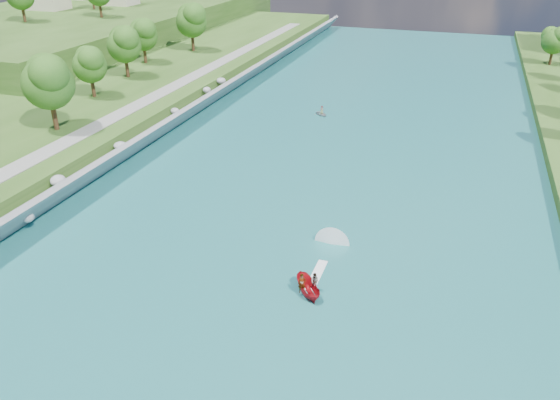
% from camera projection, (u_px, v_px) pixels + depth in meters
% --- Properties ---
extents(ground, '(260.00, 260.00, 0.00)m').
position_uv_depth(ground, '(240.00, 302.00, 46.70)').
color(ground, '#2D5119').
rests_on(ground, ground).
extents(river_water, '(55.00, 240.00, 0.10)m').
position_uv_depth(river_water, '(305.00, 201.00, 63.58)').
color(river_water, '#19585F').
rests_on(river_water, ground).
extents(ridge_west, '(60.00, 120.00, 9.00)m').
position_uv_depth(ridge_west, '(93.00, 25.00, 148.58)').
color(ridge_west, '#2D5119').
rests_on(ridge_west, ground).
extents(riprap_bank, '(3.85, 236.00, 4.05)m').
position_uv_depth(riprap_bank, '(111.00, 161.00, 69.83)').
color(riprap_bank, slate).
rests_on(riprap_bank, ground).
extents(riverside_path, '(3.00, 200.00, 0.10)m').
position_uv_depth(riverside_path, '(68.00, 141.00, 71.31)').
color(riverside_path, gray).
rests_on(riverside_path, berm_west).
extents(motorboat, '(3.60, 18.71, 2.19)m').
position_uv_depth(motorboat, '(313.00, 276.00, 48.83)').
color(motorboat, '#AA0D15').
rests_on(motorboat, river_water).
extents(raft, '(3.23, 3.20, 1.61)m').
position_uv_depth(raft, '(322.00, 113.00, 91.88)').
color(raft, gray).
rests_on(raft, river_water).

